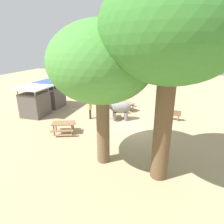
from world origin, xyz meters
TOP-DOWN VIEW (x-y plane):
  - ground_plane at (0.00, 0.00)m, footprint 60.00×60.00m
  - elephant at (1.11, 1.19)m, footprint 1.65×2.30m
  - person_handler at (0.71, 3.39)m, footprint 0.50×0.32m
  - shade_tree_main at (-4.82, 0.32)m, footprint 5.17×4.74m
  - shade_tree_secondary at (-5.31, -2.55)m, footprint 5.81×5.32m
  - wooden_bench at (2.32, -3.03)m, footprint 0.56×1.44m
  - picnic_table_near at (-2.43, 4.03)m, footprint 1.90×1.91m
  - picnic_table_far at (3.59, 1.06)m, footprint 2.05×2.06m
  - market_stall_white at (0.07, 8.13)m, footprint 2.50×2.50m
  - market_stall_blue at (2.67, 8.13)m, footprint 2.50×2.50m

SIDE VIEW (x-z plane):
  - ground_plane at x=0.00m, z-range 0.00..0.00m
  - wooden_bench at x=2.32m, z-range 0.03..0.91m
  - picnic_table_near at x=-2.43m, z-range 0.20..0.98m
  - picnic_table_far at x=3.59m, z-range 0.20..0.98m
  - person_handler at x=0.71m, z-range 0.14..1.76m
  - elephant at x=1.11m, z-range 0.22..1.80m
  - market_stall_white at x=0.07m, z-range -0.12..2.40m
  - market_stall_blue at x=2.67m, z-range -0.12..2.40m
  - shade_tree_main at x=-4.82m, z-range 1.55..8.43m
  - shade_tree_secondary at x=-5.31m, z-range 2.06..10.48m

